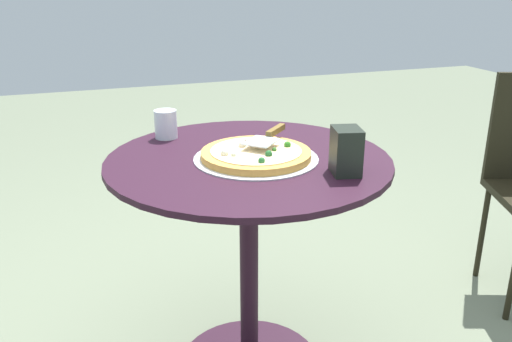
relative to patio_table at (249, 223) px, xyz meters
name	(u,v)px	position (x,y,z in m)	size (l,w,h in m)	color
patio_table	(249,223)	(0.00, 0.00, 0.00)	(0.84, 0.84, 0.76)	black
pizza_on_tray	(256,155)	(0.02, -0.02, 0.23)	(0.36, 0.36, 0.04)	silver
pizza_server	(269,135)	(0.08, 0.03, 0.26)	(0.18, 0.18, 0.02)	silver
drinking_cup	(166,124)	(-0.19, 0.28, 0.26)	(0.07, 0.07, 0.09)	silver
napkin_dispenser	(346,151)	(0.20, -0.21, 0.28)	(0.09, 0.07, 0.13)	black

